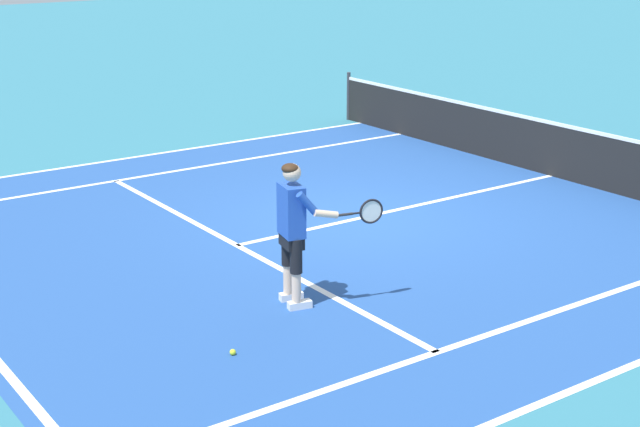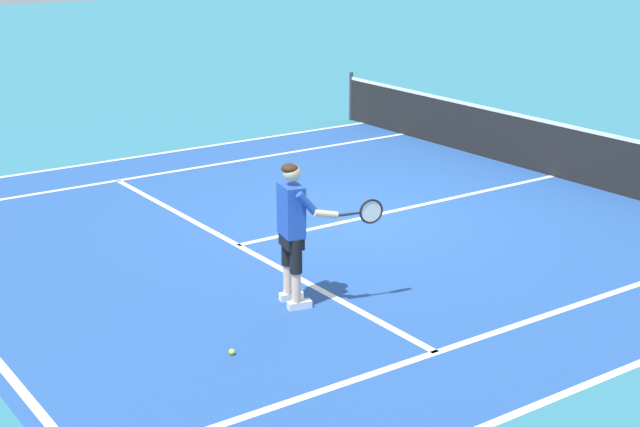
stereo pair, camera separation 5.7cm
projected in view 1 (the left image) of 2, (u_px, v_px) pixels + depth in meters
ground_plane at (358, 219)px, 14.18m from camera, size 80.00×80.00×0.00m
court_inner_surface at (313, 229)px, 13.72m from camera, size 10.98×10.62×0.00m
line_service at (237, 245)px, 13.01m from camera, size 8.23×0.10×0.01m
line_centre_service at (412, 206)px, 14.78m from camera, size 0.10×6.40×0.01m
line_singles_left at (183, 170)px, 16.93m from camera, size 0.10×10.22×0.01m
line_singles_right at (523, 323)px, 10.52m from camera, size 0.10×10.22×0.01m
line_doubles_left at (150, 155)px, 18.00m from camera, size 0.10×10.22×0.01m
line_doubles_right at (624, 369)px, 9.45m from camera, size 0.10×10.22×0.01m
tennis_net at (553, 148)px, 16.39m from camera, size 11.96×0.08×1.07m
tennis_player at (294, 225)px, 10.74m from camera, size 0.83×1.06×1.71m
tennis_ball_near_feet at (233, 352)px, 9.74m from camera, size 0.07×0.07×0.07m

